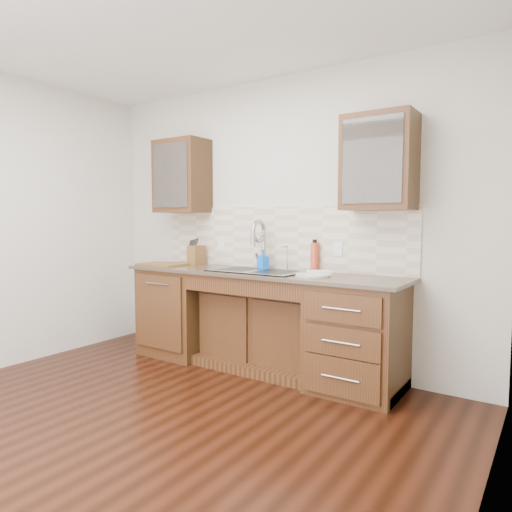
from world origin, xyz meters
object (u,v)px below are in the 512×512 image
Objects in this scene: plate at (313,275)px; knife_block at (196,255)px; cutting_board at (162,264)px; soap_bottle at (263,260)px; water_bottle at (314,257)px.

plate is 1.44× the size of knife_block.
cutting_board is at bearing -178.42° from plate.
soap_bottle is 1.10m from cutting_board.
soap_bottle reaches higher than cutting_board.
plate is at bearing -1.39° from soap_bottle.
knife_block is 0.36m from cutting_board.
soap_bottle is 0.66m from plate.
water_bottle is 0.57× the size of cutting_board.
knife_block is (-1.31, -0.09, -0.03)m from water_bottle.
soap_bottle is 0.70× the size of water_bottle.
soap_bottle is at bearing -2.47° from knife_block.
soap_bottle is 0.82m from knife_block.
cutting_board is at bearing -135.99° from knife_block.
water_bottle is 1.32m from knife_block.
water_bottle reaches higher than cutting_board.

